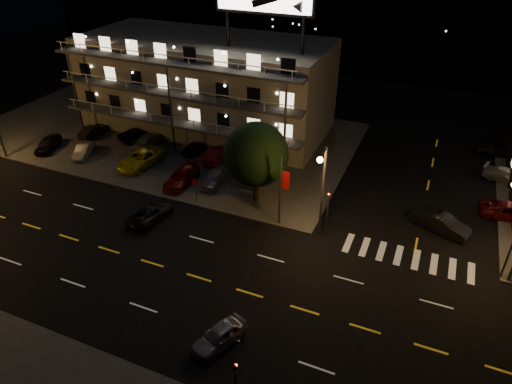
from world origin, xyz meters
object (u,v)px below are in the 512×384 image
at_px(lot_car_2, 141,159).
at_px(lot_car_7, 150,140).
at_px(road_car_east, 219,336).
at_px(tree, 256,156).
at_px(lot_car_4, 214,178).
at_px(side_car_0, 442,223).
at_px(road_car_west, 151,212).

distance_m(lot_car_2, lot_car_7, 4.72).
bearing_deg(road_car_east, tree, 126.25).
xyz_separation_m(tree, road_car_east, (4.28, -15.65, -3.90)).
distance_m(lot_car_4, side_car_0, 20.47).
xyz_separation_m(tree, lot_car_7, (-15.10, 5.61, -3.72)).
bearing_deg(lot_car_2, road_car_west, -42.99).
xyz_separation_m(lot_car_2, side_car_0, (29.12, 0.48, -0.15)).
xyz_separation_m(tree, road_car_west, (-7.06, -6.14, -3.90)).
distance_m(lot_car_2, lot_car_4, 8.68).
bearing_deg(lot_car_4, lot_car_2, 173.39).
height_order(lot_car_4, lot_car_7, lot_car_4).
height_order(lot_car_7, road_car_west, lot_car_7).
xyz_separation_m(lot_car_2, road_car_east, (17.55, -16.91, -0.27)).
bearing_deg(lot_car_4, road_car_east, -65.43).
height_order(lot_car_2, road_car_west, lot_car_2).
distance_m(tree, lot_car_4, 5.97).
relative_size(lot_car_2, lot_car_7, 1.18).
xyz_separation_m(lot_car_7, road_car_east, (19.38, -21.26, -0.18)).
bearing_deg(tree, lot_car_2, 174.59).
height_order(lot_car_4, road_car_west, lot_car_4).
bearing_deg(road_car_east, lot_car_7, 153.31).
bearing_deg(lot_car_2, lot_car_7, 119.77).
distance_m(lot_car_4, lot_car_7, 11.54).
relative_size(lot_car_7, road_car_west, 1.01).
distance_m(tree, road_car_east, 16.69).
bearing_deg(lot_car_4, tree, -13.93).
bearing_deg(lot_car_2, side_car_0, 7.92).
distance_m(road_car_east, road_car_west, 14.80).
bearing_deg(lot_car_7, tree, 159.14).
bearing_deg(road_car_west, lot_car_2, -42.79).
height_order(tree, lot_car_2, tree).
relative_size(lot_car_4, road_car_west, 0.87).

